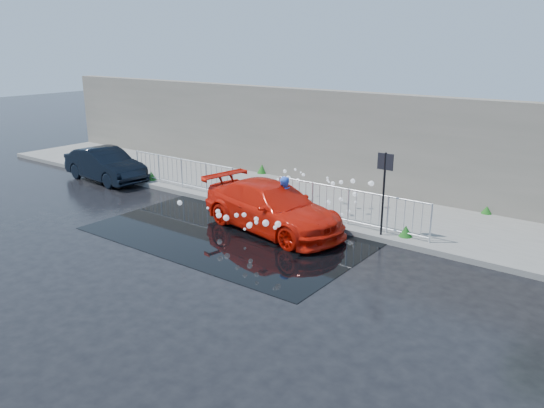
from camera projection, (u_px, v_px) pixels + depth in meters
The scene contains 13 objects.
ground at pixel (195, 239), 14.95m from camera, with size 90.00×90.00×0.00m, color black.
pavement at pixel (296, 197), 18.75m from camera, with size 30.00×4.00×0.15m, color slate.
curb at pixel (261, 211), 17.22m from camera, with size 30.00×0.25×0.16m, color slate.
retaining_wall at pixel (330, 138), 19.90m from camera, with size 30.00×0.60×3.50m, color #686357.
puddle at pixel (232, 233), 15.43m from camera, with size 8.00×5.00×0.01m, color black.
sign_post at pixel (384, 181), 14.40m from camera, with size 0.45×0.06×2.50m.
railing_left at pixel (182, 172), 19.60m from camera, with size 5.05×0.05×1.10m.
railing_right at pixel (348, 205), 15.57m from camera, with size 5.05×0.05×1.10m.
weeds at pixel (278, 192), 18.45m from camera, with size 12.17×3.93×0.42m.
water_spray at pixel (285, 199), 16.22m from camera, with size 3.62×5.67×1.09m.
red_car at pixel (272, 207), 15.53m from camera, with size 1.95×4.79×1.39m, color red.
dark_car at pixel (105, 165), 21.11m from camera, with size 1.39×3.99×1.31m, color black.
person at pixel (283, 203), 15.50m from camera, with size 0.59×0.39×1.63m, color blue.
Camera 1 is at (10.16, -9.89, 5.31)m, focal length 35.00 mm.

